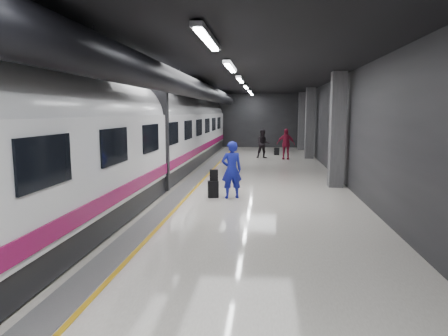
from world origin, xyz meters
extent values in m
plane|color=white|center=(0.00, 0.00, 0.00)|extent=(40.00, 40.00, 0.00)
cube|color=black|center=(0.00, 0.00, 4.50)|extent=(10.00, 40.00, 0.02)
cube|color=#28282B|center=(0.00, 20.00, 2.25)|extent=(10.00, 0.02, 4.50)
cube|color=#28282B|center=(-5.00, 0.00, 2.25)|extent=(0.02, 40.00, 4.50)
cube|color=#28282B|center=(5.00, 0.00, 2.25)|extent=(0.02, 40.00, 4.50)
cube|color=slate|center=(-1.35, 0.00, 0.01)|extent=(0.65, 39.80, 0.01)
cube|color=gold|center=(-0.95, 0.00, 0.01)|extent=(0.10, 39.80, 0.01)
cylinder|color=black|center=(-1.30, 0.00, 3.95)|extent=(0.80, 38.00, 0.80)
cube|color=silver|center=(0.60, -6.00, 4.40)|extent=(0.22, 2.60, 0.10)
cube|color=silver|center=(0.60, -1.00, 4.40)|extent=(0.22, 2.60, 0.10)
cube|color=silver|center=(0.60, 4.00, 4.40)|extent=(0.22, 2.60, 0.10)
cube|color=silver|center=(0.60, 9.00, 4.40)|extent=(0.22, 2.60, 0.10)
cube|color=silver|center=(0.60, 14.00, 4.40)|extent=(0.22, 2.60, 0.10)
cube|color=silver|center=(0.60, 18.00, 4.40)|extent=(0.22, 2.60, 0.10)
cube|color=#515154|center=(4.55, 2.00, 2.25)|extent=(0.55, 0.55, 4.50)
cube|color=#515154|center=(4.55, 12.00, 2.25)|extent=(0.55, 0.55, 4.50)
cube|color=#515154|center=(4.55, 18.00, 2.25)|extent=(0.55, 0.55, 4.50)
cube|color=black|center=(-3.25, 0.00, 0.35)|extent=(2.80, 38.00, 0.60)
cube|color=white|center=(-3.25, 0.00, 1.75)|extent=(2.90, 38.00, 2.20)
cylinder|color=white|center=(-3.25, 0.00, 2.70)|extent=(2.80, 38.00, 2.80)
cube|color=#8C0C49|center=(-1.78, 0.00, 0.95)|extent=(0.04, 38.00, 0.35)
cube|color=black|center=(-3.25, 0.00, 2.00)|extent=(3.05, 0.25, 3.80)
cube|color=black|center=(-1.78, -8.00, 2.15)|extent=(0.05, 1.60, 0.85)
cube|color=black|center=(-1.78, -5.00, 2.15)|extent=(0.05, 1.60, 0.85)
cube|color=black|center=(-1.78, -2.00, 2.15)|extent=(0.05, 1.60, 0.85)
cube|color=black|center=(-1.78, 1.00, 2.15)|extent=(0.05, 1.60, 0.85)
cube|color=black|center=(-1.78, 4.00, 2.15)|extent=(0.05, 1.60, 0.85)
cube|color=black|center=(-1.78, 7.00, 2.15)|extent=(0.05, 1.60, 0.85)
cube|color=black|center=(-1.78, 10.00, 2.15)|extent=(0.05, 1.60, 0.85)
cube|color=black|center=(-1.78, 13.00, 2.15)|extent=(0.05, 1.60, 0.85)
cube|color=black|center=(-1.78, 16.00, 2.15)|extent=(0.05, 1.60, 0.85)
imported|color=#1717AD|center=(0.61, -0.57, 0.98)|extent=(0.83, 0.67, 1.97)
cube|color=black|center=(-0.03, -0.58, 0.30)|extent=(0.41, 0.31, 0.59)
cube|color=black|center=(0.00, -0.54, 0.78)|extent=(0.31, 0.19, 0.39)
imported|color=black|center=(1.60, 11.70, 0.93)|extent=(1.02, 0.87, 1.86)
imported|color=maroon|center=(3.01, 11.32, 0.96)|extent=(1.16, 0.54, 1.93)
cube|color=black|center=(2.53, 13.70, 0.25)|extent=(0.37, 0.27, 0.51)
camera|label=1|loc=(1.78, -14.08, 2.94)|focal=32.00mm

